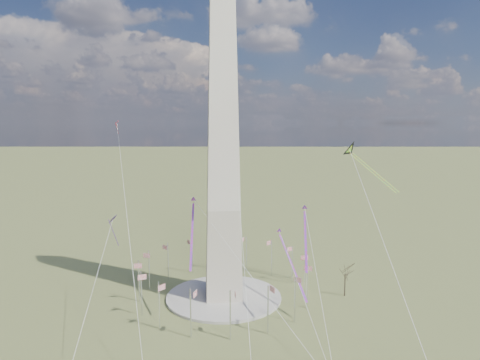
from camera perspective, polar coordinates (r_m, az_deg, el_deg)
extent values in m
plane|color=brown|center=(139.32, -2.17, -15.44)|extent=(2000.00, 2000.00, 0.00)
cylinder|color=#9D9B90|center=(139.16, -2.17, -15.29)|extent=(36.00, 36.00, 0.80)
cylinder|color=white|center=(140.81, 8.69, -12.43)|extent=(0.36, 0.36, 13.00)
cube|color=red|center=(140.30, 8.60, -10.21)|extent=(2.40, 0.08, 1.50)
cylinder|color=white|center=(149.48, 6.97, -11.20)|extent=(0.36, 0.36, 13.00)
cube|color=red|center=(148.88, 6.71, -9.13)|extent=(2.25, 0.99, 1.50)
cylinder|color=white|center=(156.25, 4.23, -10.32)|extent=(0.36, 0.36, 13.00)
cube|color=red|center=(155.42, 3.85, -8.37)|extent=(1.75, 1.75, 1.50)
cylinder|color=white|center=(160.39, 0.86, -9.82)|extent=(0.36, 0.36, 13.00)
cube|color=red|center=(159.23, 0.41, -7.96)|extent=(0.99, 2.25, 1.50)
cylinder|color=white|center=(161.47, -2.78, -9.71)|extent=(0.36, 0.36, 13.00)
cube|color=red|center=(159.92, -3.26, -7.91)|extent=(0.08, 2.40, 1.50)
cylinder|color=white|center=(159.41, -6.37, -9.98)|extent=(0.36, 0.36, 13.00)
cube|color=red|center=(157.43, -6.84, -8.20)|extent=(0.99, 2.25, 1.50)
cylinder|color=white|center=(154.39, -9.58, -10.63)|extent=(0.36, 0.36, 13.00)
cube|color=red|center=(152.01, -9.99, -8.84)|extent=(1.75, 1.75, 1.50)
cylinder|color=white|center=(146.93, -12.03, -11.65)|extent=(0.36, 0.36, 13.00)
cube|color=red|center=(144.20, -12.34, -9.81)|extent=(2.25, 0.99, 1.50)
cylinder|color=white|center=(137.87, -13.32, -12.99)|extent=(0.36, 0.36, 13.00)
cube|color=red|center=(134.90, -13.47, -11.07)|extent=(2.40, 0.08, 1.50)
cylinder|color=white|center=(128.43, -13.01, -14.55)|extent=(0.36, 0.36, 13.00)
cube|color=red|center=(125.36, -12.92, -12.52)|extent=(2.25, 0.99, 1.50)
cylinder|color=white|center=(120.10, -10.75, -16.10)|extent=(0.36, 0.36, 13.00)
cube|color=red|center=(117.15, -10.39, -13.91)|extent=(1.75, 1.75, 1.50)
cylinder|color=white|center=(114.51, -6.60, -17.24)|extent=(0.36, 0.36, 13.00)
cube|color=red|center=(111.92, -6.01, -14.87)|extent=(0.99, 2.25, 1.50)
cylinder|color=white|center=(112.98, -1.31, -17.55)|extent=(0.36, 0.36, 13.00)
cube|color=red|center=(110.93, -0.63, -15.04)|extent=(0.08, 2.40, 1.50)
cylinder|color=white|center=(115.88, 3.74, -16.89)|extent=(0.36, 0.36, 13.00)
cube|color=red|center=(114.43, 4.33, -14.34)|extent=(0.99, 2.25, 1.50)
cylinder|color=white|center=(122.49, 7.33, -15.54)|extent=(0.36, 0.36, 13.00)
cube|color=red|center=(121.55, 7.71, -13.04)|extent=(1.75, 1.75, 1.50)
cylinder|color=white|center=(131.34, 8.94, -13.94)|extent=(0.36, 0.36, 13.00)
cube|color=red|center=(130.72, 9.07, -11.57)|extent=(2.25, 0.99, 1.50)
cylinder|color=#423628|center=(143.20, 13.80, -13.43)|extent=(0.38, 0.38, 7.33)
cube|color=yellow|center=(141.02, 17.61, 1.01)|extent=(10.75, 12.24, 11.11)
cube|color=yellow|center=(139.20, 17.24, 0.94)|extent=(10.75, 12.24, 11.11)
cube|color=navy|center=(137.78, -16.57, -4.99)|extent=(2.46, 3.52, 2.65)
cube|color=red|center=(138.78, -16.51, -6.76)|extent=(2.56, 2.57, 9.18)
cube|color=red|center=(119.93, 8.74, -7.88)|extent=(4.65, 19.02, 12.11)
cube|color=red|center=(125.65, -6.42, -7.23)|extent=(1.45, 22.66, 14.19)
cube|color=red|center=(131.62, 7.00, -11.31)|extent=(4.19, 21.82, 13.79)
cube|color=red|center=(160.64, -16.10, 7.38)|extent=(1.26, 2.09, 1.77)
cube|color=red|center=(160.65, -16.08, 6.68)|extent=(0.78, 1.51, 4.07)
cube|color=silver|center=(171.52, -1.31, 13.57)|extent=(1.46, 1.67, 1.65)
cube|color=silver|center=(171.35, -1.31, 12.97)|extent=(0.43, 1.44, 3.79)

